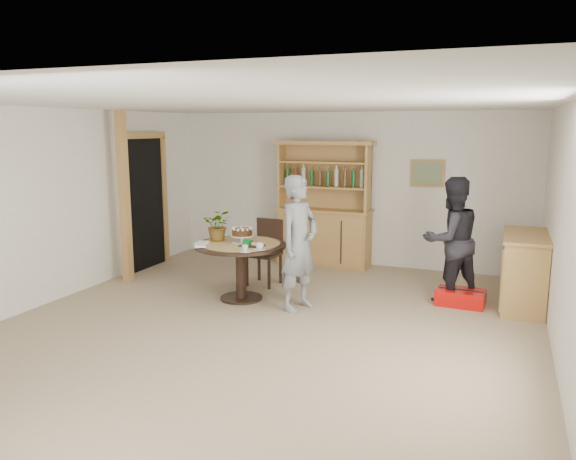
{
  "coord_description": "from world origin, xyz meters",
  "views": [
    {
      "loc": [
        2.45,
        -5.48,
        2.24
      ],
      "look_at": [
        0.08,
        0.63,
        1.05
      ],
      "focal_mm": 35.0,
      "sensor_mm": 36.0,
      "label": 1
    }
  ],
  "objects_px": {
    "dining_table": "(241,255)",
    "adult_person": "(451,240)",
    "sideboard": "(524,271)",
    "teen_boy": "(299,243)",
    "dining_chair": "(266,248)",
    "red_suitcase": "(461,297)",
    "hutch": "(324,224)"
  },
  "relations": [
    {
      "from": "hutch",
      "to": "dining_table",
      "type": "bearing_deg",
      "value": -100.88
    },
    {
      "from": "hutch",
      "to": "teen_boy",
      "type": "xyz_separation_m",
      "value": [
        0.42,
        -2.35,
        0.15
      ]
    },
    {
      "from": "dining_table",
      "to": "dining_chair",
      "type": "xyz_separation_m",
      "value": [
        0.01,
        0.83,
        -0.07
      ]
    },
    {
      "from": "hutch",
      "to": "dining_table",
      "type": "height_order",
      "value": "hutch"
    },
    {
      "from": "teen_boy",
      "to": "dining_table",
      "type": "bearing_deg",
      "value": 102.16
    },
    {
      "from": "dining_chair",
      "to": "teen_boy",
      "type": "bearing_deg",
      "value": -43.08
    },
    {
      "from": "red_suitcase",
      "to": "dining_chair",
      "type": "bearing_deg",
      "value": -176.61
    },
    {
      "from": "hutch",
      "to": "adult_person",
      "type": "height_order",
      "value": "hutch"
    },
    {
      "from": "hutch",
      "to": "adult_person",
      "type": "distance_m",
      "value": 2.53
    },
    {
      "from": "adult_person",
      "to": "dining_table",
      "type": "bearing_deg",
      "value": -19.21
    },
    {
      "from": "hutch",
      "to": "teen_boy",
      "type": "distance_m",
      "value": 2.39
    },
    {
      "from": "hutch",
      "to": "dining_chair",
      "type": "distance_m",
      "value": 1.49
    },
    {
      "from": "sideboard",
      "to": "dining_table",
      "type": "distance_m",
      "value": 3.62
    },
    {
      "from": "dining_table",
      "to": "adult_person",
      "type": "relative_size",
      "value": 0.73
    },
    {
      "from": "dining_table",
      "to": "adult_person",
      "type": "bearing_deg",
      "value": 19.55
    },
    {
      "from": "teen_boy",
      "to": "sideboard",
      "type": "bearing_deg",
      "value": -48.22
    },
    {
      "from": "hutch",
      "to": "teen_boy",
      "type": "bearing_deg",
      "value": -79.93
    },
    {
      "from": "dining_table",
      "to": "teen_boy",
      "type": "relative_size",
      "value": 0.71
    },
    {
      "from": "sideboard",
      "to": "teen_boy",
      "type": "distance_m",
      "value": 2.87
    },
    {
      "from": "sideboard",
      "to": "dining_chair",
      "type": "bearing_deg",
      "value": -177.04
    },
    {
      "from": "dining_chair",
      "to": "red_suitcase",
      "type": "relative_size",
      "value": 1.51
    },
    {
      "from": "dining_table",
      "to": "adult_person",
      "type": "xyz_separation_m",
      "value": [
        2.57,
        0.91,
        0.21
      ]
    },
    {
      "from": "adult_person",
      "to": "hutch",
      "type": "bearing_deg",
      "value": -70.71
    },
    {
      "from": "dining_table",
      "to": "dining_chair",
      "type": "height_order",
      "value": "dining_chair"
    },
    {
      "from": "sideboard",
      "to": "adult_person",
      "type": "distance_m",
      "value": 0.97
    },
    {
      "from": "dining_chair",
      "to": "red_suitcase",
      "type": "bearing_deg",
      "value": 4.01
    },
    {
      "from": "dining_table",
      "to": "red_suitcase",
      "type": "height_order",
      "value": "dining_table"
    },
    {
      "from": "hutch",
      "to": "adult_person",
      "type": "bearing_deg",
      "value": -31.94
    },
    {
      "from": "teen_boy",
      "to": "adult_person",
      "type": "xyz_separation_m",
      "value": [
        1.72,
        1.01,
        -0.02
      ]
    },
    {
      "from": "sideboard",
      "to": "dining_table",
      "type": "xyz_separation_m",
      "value": [
        -3.47,
        -1.01,
        0.13
      ]
    },
    {
      "from": "red_suitcase",
      "to": "sideboard",
      "type": "bearing_deg",
      "value": 20.17
    },
    {
      "from": "dining_table",
      "to": "red_suitcase",
      "type": "distance_m",
      "value": 2.9
    }
  ]
}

